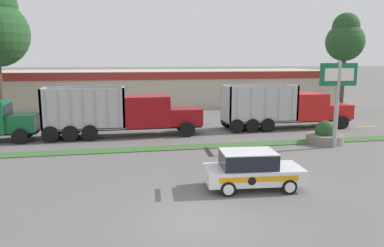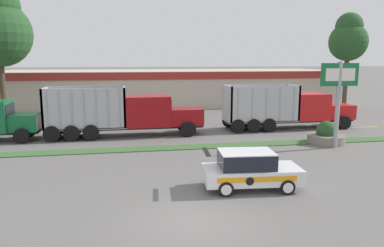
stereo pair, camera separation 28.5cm
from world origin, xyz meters
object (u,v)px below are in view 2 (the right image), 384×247
object	(u,v)px
dump_truck_trail	(135,114)
rally_car	(250,170)
store_sign_post	(339,88)
stone_planter	(326,136)
dump_truck_mid	(297,109)

from	to	relation	value
dump_truck_trail	rally_car	world-z (taller)	dump_truck_trail
rally_car	store_sign_post	distance (m)	10.62
store_sign_post	stone_planter	distance (m)	3.53
dump_truck_trail	stone_planter	world-z (taller)	dump_truck_trail
dump_truck_mid	store_sign_post	distance (m)	7.36
dump_truck_trail	store_sign_post	bearing A→B (deg)	-26.37
store_sign_post	stone_planter	xyz separation A→B (m)	(0.05, 1.22, -3.32)
rally_car	store_sign_post	xyz separation A→B (m)	(7.95, 6.37, 2.99)
dump_truck_mid	stone_planter	bearing A→B (deg)	-96.11
dump_truck_trail	stone_planter	bearing A→B (deg)	-21.64
dump_truck_trail	rally_car	distance (m)	13.37
dump_truck_mid	rally_car	bearing A→B (deg)	-122.86
rally_car	stone_planter	xyz separation A→B (m)	(8.00, 7.59, -0.32)
dump_truck_trail	store_sign_post	world-z (taller)	store_sign_post
dump_truck_mid	dump_truck_trail	bearing A→B (deg)	-176.61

